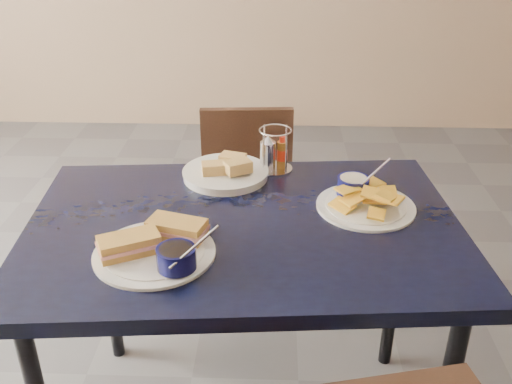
{
  "coord_description": "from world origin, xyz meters",
  "views": [
    {
      "loc": [
        0.28,
        -1.47,
        1.51
      ],
      "look_at": [
        0.23,
        -0.15,
        0.82
      ],
      "focal_mm": 40.0,
      "sensor_mm": 36.0,
      "label": 1
    }
  ],
  "objects_px": {
    "dining_table": "(244,246)",
    "chair_far": "(249,194)",
    "plantain_plate": "(362,198)",
    "condiment_caddy": "(273,153)",
    "bread_basket": "(226,172)",
    "sandwich_plate": "(158,246)"
  },
  "relations": [
    {
      "from": "dining_table",
      "to": "condiment_caddy",
      "type": "bearing_deg",
      "value": 77.59
    },
    {
      "from": "chair_far",
      "to": "plantain_plate",
      "type": "xyz_separation_m",
      "value": [
        0.35,
        -0.63,
        0.33
      ]
    },
    {
      "from": "bread_basket",
      "to": "plantain_plate",
      "type": "bearing_deg",
      "value": -21.76
    },
    {
      "from": "dining_table",
      "to": "sandwich_plate",
      "type": "bearing_deg",
      "value": -141.21
    },
    {
      "from": "chair_far",
      "to": "bread_basket",
      "type": "relative_size",
      "value": 3.04
    },
    {
      "from": "plantain_plate",
      "to": "condiment_caddy",
      "type": "bearing_deg",
      "value": 138.41
    },
    {
      "from": "dining_table",
      "to": "sandwich_plate",
      "type": "relative_size",
      "value": 3.83
    },
    {
      "from": "chair_far",
      "to": "bread_basket",
      "type": "xyz_separation_m",
      "value": [
        -0.04,
        -0.48,
        0.32
      ]
    },
    {
      "from": "sandwich_plate",
      "to": "bread_basket",
      "type": "distance_m",
      "value": 0.44
    },
    {
      "from": "dining_table",
      "to": "condiment_caddy",
      "type": "distance_m",
      "value": 0.36
    },
    {
      "from": "sandwich_plate",
      "to": "plantain_plate",
      "type": "bearing_deg",
      "value": 27.51
    },
    {
      "from": "sandwich_plate",
      "to": "condiment_caddy",
      "type": "relative_size",
      "value": 2.28
    },
    {
      "from": "chair_far",
      "to": "plantain_plate",
      "type": "distance_m",
      "value": 0.79
    },
    {
      "from": "plantain_plate",
      "to": "condiment_caddy",
      "type": "height_order",
      "value": "condiment_caddy"
    },
    {
      "from": "condiment_caddy",
      "to": "bread_basket",
      "type": "bearing_deg",
      "value": -155.53
    },
    {
      "from": "dining_table",
      "to": "bread_basket",
      "type": "bearing_deg",
      "value": 104.41
    },
    {
      "from": "plantain_plate",
      "to": "chair_far",
      "type": "bearing_deg",
      "value": 118.72
    },
    {
      "from": "dining_table",
      "to": "chair_far",
      "type": "relative_size",
      "value": 1.53
    },
    {
      "from": "dining_table",
      "to": "plantain_plate",
      "type": "distance_m",
      "value": 0.35
    },
    {
      "from": "chair_far",
      "to": "bread_basket",
      "type": "height_order",
      "value": "bread_basket"
    },
    {
      "from": "sandwich_plate",
      "to": "plantain_plate",
      "type": "relative_size",
      "value": 1.15
    },
    {
      "from": "sandwich_plate",
      "to": "bread_basket",
      "type": "height_order",
      "value": "sandwich_plate"
    }
  ]
}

